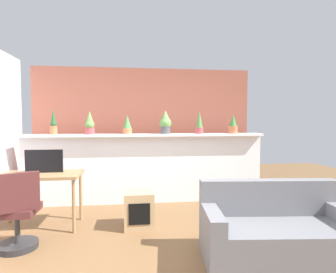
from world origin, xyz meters
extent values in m
plane|color=brown|center=(0.00, 0.00, 0.00)|extent=(12.00, 12.00, 0.00)
cube|color=white|center=(0.00, 2.00, 0.60)|extent=(4.24, 0.16, 1.20)
cube|color=white|center=(0.00, 1.96, 1.22)|extent=(4.24, 0.34, 0.04)
cube|color=#9E5442|center=(0.00, 2.60, 1.25)|extent=(4.24, 0.10, 2.50)
cylinder|color=#C66B42|center=(-1.56, 1.94, 1.31)|extent=(0.12, 0.12, 0.15)
sphere|color=#235B2D|center=(-1.56, 1.94, 1.41)|extent=(0.10, 0.10, 0.10)
cone|color=#235B2D|center=(-1.56, 1.94, 1.55)|extent=(0.08, 0.08, 0.24)
cylinder|color=#B7474C|center=(-0.96, 1.93, 1.30)|extent=(0.16, 0.16, 0.12)
sphere|color=#669E4C|center=(-0.96, 1.93, 1.40)|extent=(0.16, 0.16, 0.16)
cone|color=#669E4C|center=(-0.96, 1.93, 1.54)|extent=(0.14, 0.14, 0.21)
cylinder|color=#C66B42|center=(-0.32, 2.00, 1.29)|extent=(0.16, 0.16, 0.10)
cone|color=#4C9347|center=(-0.32, 2.00, 1.45)|extent=(0.14, 0.14, 0.24)
cylinder|color=#4C4C51|center=(0.35, 1.96, 1.30)|extent=(0.17, 0.17, 0.13)
sphere|color=#669E4C|center=(0.35, 1.96, 1.43)|extent=(0.21, 0.21, 0.21)
cone|color=#669E4C|center=(0.35, 1.96, 1.56)|extent=(0.18, 0.18, 0.19)
cylinder|color=#B7474C|center=(0.96, 1.94, 1.29)|extent=(0.14, 0.14, 0.11)
cone|color=#4C9347|center=(0.96, 1.94, 1.50)|extent=(0.11, 0.11, 0.29)
cylinder|color=#C66B42|center=(1.60, 1.95, 1.31)|extent=(0.16, 0.16, 0.14)
cone|color=#3D843D|center=(1.60, 1.95, 1.48)|extent=(0.14, 0.14, 0.21)
cylinder|color=#99754C|center=(-1.00, 0.72, 0.35)|extent=(0.04, 0.04, 0.71)
cylinder|color=#99754C|center=(-2.00, 1.22, 0.35)|extent=(0.04, 0.04, 0.71)
cylinder|color=#99754C|center=(-1.00, 1.22, 0.35)|extent=(0.04, 0.04, 0.71)
cube|color=#99754C|center=(-1.50, 0.97, 0.73)|extent=(1.10, 0.60, 0.04)
cube|color=black|center=(-1.46, 1.05, 0.91)|extent=(0.50, 0.04, 0.32)
cylinder|color=#262628|center=(-1.55, 0.33, 0.04)|extent=(0.44, 0.44, 0.07)
cylinder|color=#333333|center=(-1.55, 0.33, 0.24)|extent=(0.06, 0.06, 0.34)
cube|color=#4C2323|center=(-1.55, 0.33, 0.45)|extent=(0.44, 0.44, 0.08)
cube|color=#4C2323|center=(-1.47, 0.15, 0.70)|extent=(0.43, 0.25, 0.42)
cube|color=tan|center=(-0.15, 0.81, 0.25)|extent=(0.40, 0.40, 0.50)
cube|color=black|center=(-0.15, 0.62, 0.25)|extent=(0.28, 0.04, 0.28)
cube|color=slate|center=(1.27, -0.32, 0.20)|extent=(1.63, 0.91, 0.40)
cube|color=slate|center=(1.30, -0.03, 0.60)|extent=(1.57, 0.32, 0.40)
cube|color=slate|center=(0.57, -0.25, 0.48)|extent=(0.24, 0.77, 0.16)
camera|label=1|loc=(-0.23, -3.02, 1.47)|focal=30.05mm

